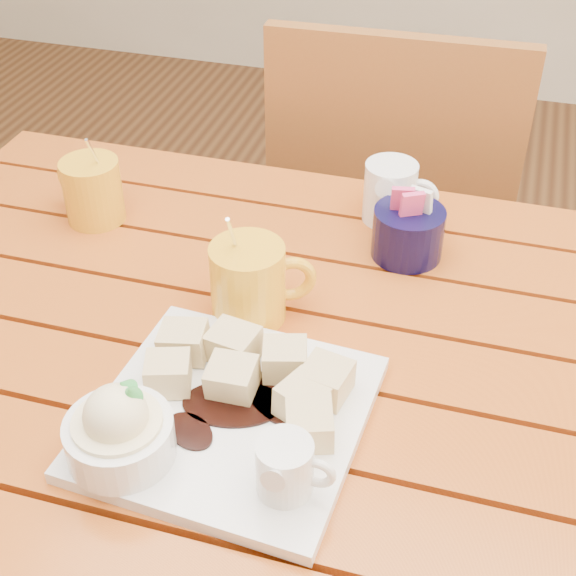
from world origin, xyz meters
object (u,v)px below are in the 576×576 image
(dessert_plate, at_px, (207,413))
(coffee_mug_left, at_px, (92,189))
(table, at_px, (292,405))
(chair_far, at_px, (392,218))
(coffee_mug_right, at_px, (250,281))

(dessert_plate, distance_m, coffee_mug_left, 0.46)
(dessert_plate, bearing_deg, coffee_mug_left, 131.61)
(table, distance_m, chair_far, 0.67)
(coffee_mug_left, distance_m, coffee_mug_right, 0.32)
(coffee_mug_left, bearing_deg, coffee_mug_right, -3.91)
(table, xyz_separation_m, chair_far, (0.02, 0.66, -0.12))
(dessert_plate, xyz_separation_m, coffee_mug_right, (-0.02, 0.20, 0.02))
(dessert_plate, bearing_deg, coffee_mug_right, 95.15)
(table, relative_size, dessert_plate, 4.11)
(coffee_mug_right, bearing_deg, dessert_plate, -109.22)
(coffee_mug_left, height_order, chair_far, chair_far)
(chair_far, bearing_deg, dessert_plate, 83.94)
(dessert_plate, xyz_separation_m, chair_far, (0.06, 0.82, -0.26))
(dessert_plate, relative_size, chair_far, 0.31)
(table, distance_m, coffee_mug_right, 0.17)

